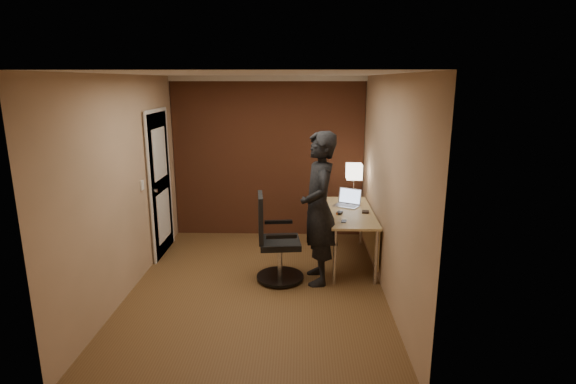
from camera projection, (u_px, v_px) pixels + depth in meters
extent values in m
plane|color=brown|center=(258.00, 287.00, 5.45)|extent=(4.00, 4.00, 0.00)
plane|color=white|center=(254.00, 74.00, 4.84)|extent=(4.00, 4.00, 0.00)
plane|color=tan|center=(268.00, 157.00, 7.08)|extent=(3.00, 0.00, 3.00)
plane|color=tan|center=(229.00, 251.00, 3.20)|extent=(3.00, 0.00, 3.00)
plane|color=tan|center=(127.00, 186.00, 5.18)|extent=(0.00, 4.00, 4.00)
plane|color=tan|center=(388.00, 187.00, 5.10)|extent=(0.00, 4.00, 4.00)
cube|color=brown|center=(268.00, 158.00, 7.05)|extent=(2.98, 0.06, 2.50)
cube|color=silver|center=(267.00, 78.00, 6.75)|extent=(3.00, 0.08, 0.08)
cube|color=silver|center=(224.00, 76.00, 2.95)|extent=(3.00, 0.08, 0.08)
cube|color=silver|center=(121.00, 78.00, 4.89)|extent=(0.08, 4.00, 0.08)
cube|color=silver|center=(390.00, 78.00, 4.81)|extent=(0.08, 4.00, 0.08)
cube|color=silver|center=(160.00, 185.00, 6.31)|extent=(0.05, 0.82, 2.02)
cube|color=silver|center=(161.00, 185.00, 6.31)|extent=(0.02, 0.92, 2.12)
cylinder|color=silver|center=(155.00, 191.00, 5.99)|extent=(0.05, 0.05, 0.05)
cube|color=silver|center=(142.00, 185.00, 5.64)|extent=(0.02, 0.08, 0.12)
cube|color=#D5B67B|center=(350.00, 212.00, 6.02)|extent=(0.60, 1.50, 0.03)
cube|color=#D5B67B|center=(370.00, 232.00, 6.08)|extent=(0.02, 1.38, 0.54)
cylinder|color=silver|center=(335.00, 257.00, 5.45)|extent=(0.04, 0.04, 0.70)
cylinder|color=silver|center=(328.00, 222.00, 6.78)|extent=(0.04, 0.04, 0.70)
cylinder|color=silver|center=(376.00, 257.00, 5.43)|extent=(0.04, 0.04, 0.70)
cylinder|color=silver|center=(361.00, 222.00, 6.77)|extent=(0.04, 0.04, 0.70)
cube|color=silver|center=(353.00, 199.00, 6.58)|extent=(0.11, 0.11, 0.01)
cylinder|color=silver|center=(353.00, 189.00, 6.54)|extent=(0.01, 0.01, 0.30)
cube|color=white|center=(354.00, 171.00, 6.47)|extent=(0.22, 0.22, 0.22)
cube|color=silver|center=(346.00, 206.00, 6.24)|extent=(0.40, 0.36, 0.01)
cube|color=silver|center=(350.00, 196.00, 6.31)|extent=(0.32, 0.21, 0.22)
cube|color=#B2CCF2|center=(350.00, 196.00, 6.30)|extent=(0.29, 0.18, 0.19)
cube|color=gray|center=(347.00, 205.00, 6.23)|extent=(0.31, 0.25, 0.00)
cube|color=black|center=(340.00, 213.00, 5.88)|extent=(0.09, 0.12, 0.03)
cube|color=black|center=(344.00, 221.00, 5.56)|extent=(0.08, 0.12, 0.01)
cube|color=black|center=(365.00, 212.00, 5.94)|extent=(0.11, 0.12, 0.02)
cylinder|color=black|center=(280.00, 277.00, 5.62)|extent=(0.59, 0.59, 0.03)
cylinder|color=silver|center=(280.00, 260.00, 5.57)|extent=(0.06, 0.06, 0.44)
cube|color=black|center=(280.00, 243.00, 5.51)|extent=(0.53, 0.53, 0.07)
cube|color=black|center=(261.00, 218.00, 5.42)|extent=(0.10, 0.45, 0.58)
cube|color=black|center=(278.00, 222.00, 5.74)|extent=(0.36, 0.09, 0.04)
cube|color=black|center=(281.00, 236.00, 5.21)|extent=(0.36, 0.09, 0.04)
imported|color=black|center=(319.00, 209.00, 5.40)|extent=(0.52, 0.72, 1.86)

